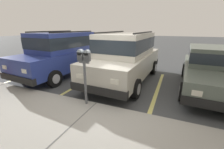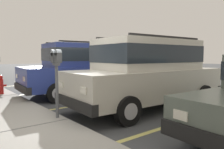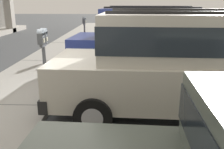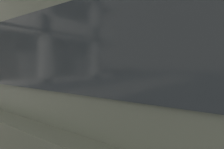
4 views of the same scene
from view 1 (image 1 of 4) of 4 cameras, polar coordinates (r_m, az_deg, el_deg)
name	(u,v)px [view 1 (image 1 of 4)]	position (r m, az deg, el deg)	size (l,w,h in m)	color
ground_plane	(100,105)	(4.65, -4.65, -11.44)	(80.00, 80.00, 0.10)	#444749
sidewalk	(73,127)	(3.67, -14.61, -18.69)	(40.00, 2.20, 0.12)	#9E9B93
parking_stall_lines	(84,82)	(6.42, -10.65, -2.76)	(11.97, 4.80, 0.01)	#DBD16B
silver_suv	(126,55)	(6.26, 5.42, 7.24)	(2.17, 4.86, 2.03)	beige
red_sedan	(211,67)	(6.44, 33.53, 2.24)	(2.00, 4.56, 1.54)	#5B665B
dark_hatchback	(63,52)	(7.58, -18.00, 8.26)	(2.28, 4.91, 2.03)	navy
parking_meter_near	(84,65)	(4.00, -10.51, 3.75)	(0.35, 0.12, 1.54)	#595B60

